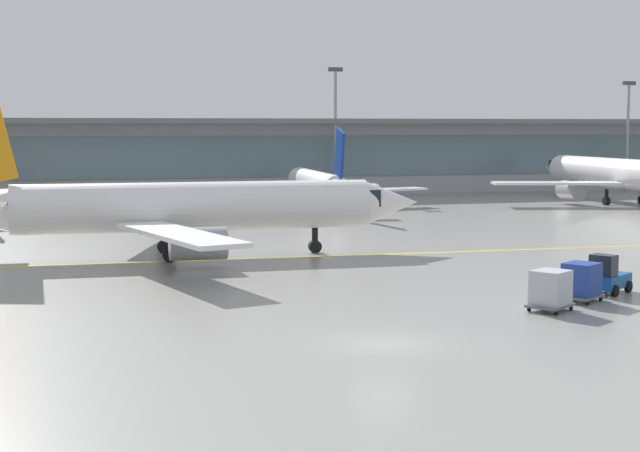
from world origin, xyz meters
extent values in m
plane|color=gray|center=(0.00, 0.00, 0.00)|extent=(400.00, 400.00, 0.00)
cube|color=yellow|center=(-3.76, 25.71, 0.00)|extent=(109.98, 2.82, 0.01)
cube|color=#9EA3A8|center=(0.00, 83.60, 4.50)|extent=(172.95, 8.00, 9.00)
cube|color=slate|center=(0.00, 79.52, 4.95)|extent=(166.03, 0.16, 5.04)
cube|color=slate|center=(0.00, 82.10, 9.30)|extent=(179.87, 11.00, 0.60)
cube|color=silver|center=(-13.00, 61.42, 1.96)|extent=(10.86, 6.11, 0.21)
cylinder|color=#999EA3|center=(-15.23, 62.37, 1.24)|extent=(1.83, 2.88, 1.60)
cube|color=silver|center=(-16.97, 52.28, 3.06)|extent=(3.96, 2.15, 0.18)
cylinder|color=black|center=(-17.87, 61.00, 0.69)|extent=(0.34, 0.34, 1.37)
cylinder|color=black|center=(-17.87, 61.00, 0.34)|extent=(0.48, 0.72, 0.69)
cylinder|color=white|center=(13.89, 62.20, 2.65)|extent=(3.48, 18.67, 2.58)
cone|color=white|center=(14.42, 73.02, 2.65)|extent=(2.60, 3.21, 2.45)
cube|color=black|center=(14.32, 70.96, 2.98)|extent=(2.12, 2.42, 0.90)
cone|color=white|center=(13.34, 50.87, 2.65)|extent=(2.39, 4.23, 2.19)
cube|color=white|center=(7.23, 61.01, 1.95)|extent=(10.83, 5.73, 0.21)
cylinder|color=#999EA3|center=(9.40, 62.04, 1.23)|extent=(1.72, 2.81, 1.59)
cube|color=white|center=(20.41, 60.36, 1.95)|extent=(10.89, 4.79, 0.21)
cylinder|color=#999EA3|center=(18.34, 61.60, 1.23)|extent=(1.72, 2.81, 1.59)
cube|color=navy|center=(13.38, 51.69, 6.14)|extent=(0.44, 3.49, 4.86)
cube|color=white|center=(11.50, 52.09, 3.04)|extent=(3.88, 2.00, 0.18)
cube|color=white|center=(15.29, 51.90, 3.04)|extent=(3.88, 2.00, 0.18)
cylinder|color=black|center=(14.21, 68.69, 0.68)|extent=(0.33, 0.33, 1.37)
cylinder|color=black|center=(14.21, 68.69, 0.34)|extent=(0.45, 0.70, 0.68)
cylinder|color=black|center=(12.08, 60.77, 0.68)|extent=(0.33, 0.33, 1.37)
cylinder|color=black|center=(12.08, 60.77, 0.34)|extent=(0.45, 0.70, 0.68)
cylinder|color=black|center=(15.56, 60.60, 0.68)|extent=(0.33, 0.33, 1.37)
cylinder|color=black|center=(15.56, 60.60, 0.34)|extent=(0.45, 0.70, 0.68)
cylinder|color=white|center=(48.18, 59.64, 3.42)|extent=(3.43, 23.93, 3.32)
cone|color=white|center=(48.11, 73.59, 3.42)|extent=(3.17, 4.00, 3.16)
cube|color=black|center=(48.13, 70.93, 3.83)|extent=(2.60, 3.00, 1.16)
cube|color=white|center=(39.69, 57.65, 2.51)|extent=(14.01, 6.73, 0.27)
cylinder|color=#999EA3|center=(42.41, 59.13, 1.58)|extent=(2.07, 3.53, 2.05)
cylinder|color=black|center=(48.14, 68.01, 0.88)|extent=(0.43, 0.43, 1.76)
cylinder|color=black|center=(48.14, 68.01, 0.44)|extent=(0.54, 0.88, 0.88)
cylinder|color=black|center=(45.94, 57.68, 0.88)|extent=(0.43, 0.43, 1.76)
cylinder|color=black|center=(45.94, 57.68, 0.44)|extent=(0.54, 0.88, 0.88)
cylinder|color=white|center=(-3.76, 27.71, 3.37)|extent=(23.62, 3.80, 3.27)
cone|color=white|center=(9.97, 27.41, 3.37)|extent=(3.99, 3.19, 3.11)
cube|color=black|center=(7.36, 27.47, 3.78)|extent=(3.00, 2.62, 1.15)
cube|color=white|center=(-5.50, 36.13, 2.47)|extent=(6.95, 13.78, 0.27)
cylinder|color=#999EA3|center=(-4.12, 33.40, 1.56)|extent=(3.51, 2.10, 2.02)
cube|color=white|center=(-5.87, 19.39, 2.47)|extent=(6.41, 13.81, 0.27)
cylinder|color=#999EA3|center=(-4.37, 22.05, 1.56)|extent=(3.51, 2.10, 2.02)
cylinder|color=black|center=(4.48, 27.53, 0.87)|extent=(0.42, 0.42, 1.73)
cylinder|color=black|center=(4.48, 27.53, 0.43)|extent=(0.88, 0.55, 0.87)
cylinder|color=black|center=(-5.64, 29.97, 0.87)|extent=(0.42, 0.42, 1.73)
cylinder|color=black|center=(-5.64, 29.97, 0.43)|extent=(0.88, 0.55, 0.87)
cylinder|color=black|center=(-5.74, 25.54, 0.87)|extent=(0.42, 0.42, 1.73)
cylinder|color=black|center=(-5.74, 25.54, 0.43)|extent=(0.88, 0.55, 0.87)
cube|color=#194C8C|center=(15.21, 8.01, 0.65)|extent=(2.94, 2.61, 0.70)
cube|color=#1E2328|center=(14.59, 7.59, 1.55)|extent=(1.44, 1.53, 1.10)
cylinder|color=black|center=(15.53, 9.06, 0.30)|extent=(0.62, 0.52, 0.60)
cylinder|color=black|center=(16.31, 7.90, 0.30)|extent=(0.62, 0.52, 0.60)
cylinder|color=black|center=(14.12, 8.11, 0.30)|extent=(0.62, 0.52, 0.60)
cylinder|color=black|center=(14.90, 6.95, 0.30)|extent=(0.62, 0.52, 0.60)
cube|color=#595B60|center=(12.51, 6.19, 0.28)|extent=(2.64, 2.50, 0.12)
cube|color=navy|center=(12.51, 6.19, 1.14)|extent=(2.16, 2.14, 1.60)
cylinder|color=black|center=(12.74, 7.19, 0.11)|extent=(0.24, 0.21, 0.22)
cylinder|color=black|center=(13.52, 6.02, 0.11)|extent=(0.24, 0.21, 0.22)
cylinder|color=black|center=(11.49, 6.35, 0.11)|extent=(0.24, 0.21, 0.22)
cylinder|color=black|center=(12.27, 5.19, 0.11)|extent=(0.24, 0.21, 0.22)
cube|color=#595B60|center=(9.80, 4.37, 0.28)|extent=(2.64, 2.50, 0.12)
cube|color=#B2B7C1|center=(9.80, 4.37, 1.14)|extent=(2.16, 2.14, 1.60)
cylinder|color=black|center=(10.03, 5.36, 0.11)|extent=(0.24, 0.21, 0.22)
cylinder|color=black|center=(10.81, 4.20, 0.11)|extent=(0.24, 0.21, 0.22)
cylinder|color=black|center=(8.79, 4.53, 0.11)|extent=(0.24, 0.21, 0.22)
cylinder|color=black|center=(9.57, 3.37, 0.11)|extent=(0.24, 0.21, 0.22)
cylinder|color=gray|center=(20.32, 76.99, 7.64)|extent=(0.36, 0.36, 15.27)
cube|color=#3F3F42|center=(20.32, 76.99, 15.52)|extent=(1.80, 0.30, 0.50)
cylinder|color=gray|center=(59.34, 74.60, 6.98)|extent=(0.36, 0.36, 13.97)
cube|color=#3F3F42|center=(59.34, 74.60, 14.22)|extent=(1.80, 0.30, 0.50)
camera|label=1|loc=(-12.47, -35.79, 8.72)|focal=53.79mm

